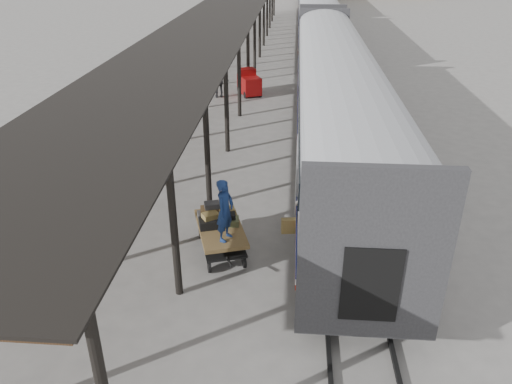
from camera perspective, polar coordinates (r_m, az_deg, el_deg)
The scene contains 9 objects.
ground at distance 15.03m, azimuth -2.04°, elevation -6.97°, with size 160.00×160.00×0.00m, color slate.
train at distance 46.58m, azimuth 6.90°, elevation 19.65°, with size 3.45×76.01×4.01m.
canopy at distance 36.99m, azimuth -3.40°, elevation 20.01°, with size 4.90×64.30×4.15m.
rails at distance 47.17m, azimuth 6.72°, elevation 16.50°, with size 1.54×150.00×0.12m.
baggage_cart at distance 14.79m, azimuth -4.07°, elevation -4.65°, with size 1.91×2.67×0.86m.
suitcase_stack at distance 14.83m, azimuth -4.64°, elevation -2.79°, with size 1.33×1.37×0.58m.
luggage_tug at distance 30.63m, azimuth -0.80°, elevation 12.31°, with size 1.62×1.97×1.50m.
porter at distance 13.64m, azimuth -3.56°, elevation -2.11°, with size 0.66×0.43×1.82m, color navy.
pedestrian at distance 30.06m, azimuth -4.25°, elevation 12.54°, with size 1.15×0.48×1.96m, color black.
Camera 1 is at (1.50, -12.41, 8.35)m, focal length 35.00 mm.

